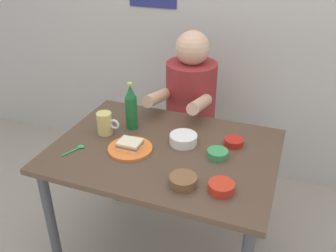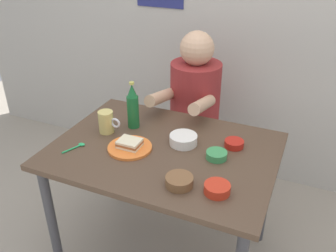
{
  "view_description": "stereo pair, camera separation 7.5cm",
  "coord_description": "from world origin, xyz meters",
  "px_view_note": "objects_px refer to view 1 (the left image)",
  "views": [
    {
      "loc": [
        0.55,
        -1.41,
        1.71
      ],
      "look_at": [
        0.0,
        0.05,
        0.84
      ],
      "focal_mm": 38.64,
      "sensor_mm": 36.0,
      "label": 1
    },
    {
      "loc": [
        0.62,
        -1.38,
        1.71
      ],
      "look_at": [
        0.0,
        0.05,
        0.84
      ],
      "focal_mm": 38.64,
      "sensor_mm": 36.0,
      "label": 2
    }
  ],
  "objects_px": {
    "stool": "(189,148)",
    "beer_mug": "(105,123)",
    "dining_table": "(165,164)",
    "beer_bottle": "(131,108)",
    "condiment_bowl_brown": "(183,180)",
    "sandwich": "(130,144)",
    "plate_orange": "(130,149)",
    "person_seated": "(190,94)"
  },
  "relations": [
    {
      "from": "plate_orange",
      "to": "beer_bottle",
      "type": "xyz_separation_m",
      "value": [
        -0.09,
        0.21,
        0.11
      ]
    },
    {
      "from": "sandwich",
      "to": "beer_mug",
      "type": "height_order",
      "value": "beer_mug"
    },
    {
      "from": "dining_table",
      "to": "person_seated",
      "type": "relative_size",
      "value": 1.53
    },
    {
      "from": "person_seated",
      "to": "beer_bottle",
      "type": "bearing_deg",
      "value": -110.54
    },
    {
      "from": "sandwich",
      "to": "beer_bottle",
      "type": "height_order",
      "value": "beer_bottle"
    },
    {
      "from": "plate_orange",
      "to": "condiment_bowl_brown",
      "type": "xyz_separation_m",
      "value": [
        0.33,
        -0.17,
        0.02
      ]
    },
    {
      "from": "beer_mug",
      "to": "beer_bottle",
      "type": "relative_size",
      "value": 0.48
    },
    {
      "from": "dining_table",
      "to": "beer_bottle",
      "type": "bearing_deg",
      "value": 150.75
    },
    {
      "from": "stool",
      "to": "beer_mug",
      "type": "xyz_separation_m",
      "value": [
        -0.28,
        -0.6,
        0.45
      ]
    },
    {
      "from": "beer_bottle",
      "to": "condiment_bowl_brown",
      "type": "distance_m",
      "value": 0.57
    },
    {
      "from": "beer_mug",
      "to": "condiment_bowl_brown",
      "type": "relative_size",
      "value": 1.05
    },
    {
      "from": "dining_table",
      "to": "person_seated",
      "type": "height_order",
      "value": "person_seated"
    },
    {
      "from": "beer_mug",
      "to": "stool",
      "type": "bearing_deg",
      "value": 64.9
    },
    {
      "from": "dining_table",
      "to": "beer_mug",
      "type": "distance_m",
      "value": 0.38
    },
    {
      "from": "stool",
      "to": "plate_orange",
      "type": "height_order",
      "value": "plate_orange"
    },
    {
      "from": "person_seated",
      "to": "plate_orange",
      "type": "relative_size",
      "value": 3.27
    },
    {
      "from": "beer_bottle",
      "to": "condiment_bowl_brown",
      "type": "bearing_deg",
      "value": -41.85
    },
    {
      "from": "dining_table",
      "to": "plate_orange",
      "type": "height_order",
      "value": "plate_orange"
    },
    {
      "from": "person_seated",
      "to": "sandwich",
      "type": "xyz_separation_m",
      "value": [
        -0.09,
        -0.69,
        0.01
      ]
    },
    {
      "from": "beer_bottle",
      "to": "condiment_bowl_brown",
      "type": "xyz_separation_m",
      "value": [
        0.42,
        -0.38,
        -0.1
      ]
    },
    {
      "from": "stool",
      "to": "condiment_bowl_brown",
      "type": "height_order",
      "value": "condiment_bowl_brown"
    },
    {
      "from": "condiment_bowl_brown",
      "to": "plate_orange",
      "type": "bearing_deg",
      "value": 153.08
    },
    {
      "from": "person_seated",
      "to": "beer_bottle",
      "type": "height_order",
      "value": "person_seated"
    },
    {
      "from": "plate_orange",
      "to": "condiment_bowl_brown",
      "type": "distance_m",
      "value": 0.37
    },
    {
      "from": "stool",
      "to": "sandwich",
      "type": "relative_size",
      "value": 4.09
    },
    {
      "from": "stool",
      "to": "condiment_bowl_brown",
      "type": "relative_size",
      "value": 3.75
    },
    {
      "from": "dining_table",
      "to": "stool",
      "type": "xyz_separation_m",
      "value": [
        -0.06,
        0.63,
        -0.3
      ]
    },
    {
      "from": "stool",
      "to": "beer_mug",
      "type": "height_order",
      "value": "beer_mug"
    },
    {
      "from": "stool",
      "to": "beer_bottle",
      "type": "height_order",
      "value": "beer_bottle"
    },
    {
      "from": "dining_table",
      "to": "beer_mug",
      "type": "height_order",
      "value": "beer_mug"
    },
    {
      "from": "sandwich",
      "to": "dining_table",
      "type": "bearing_deg",
      "value": 25.74
    },
    {
      "from": "stool",
      "to": "beer_mug",
      "type": "distance_m",
      "value": 0.81
    },
    {
      "from": "beer_mug",
      "to": "beer_bottle",
      "type": "height_order",
      "value": "beer_bottle"
    },
    {
      "from": "sandwich",
      "to": "beer_bottle",
      "type": "bearing_deg",
      "value": 113.31
    },
    {
      "from": "sandwich",
      "to": "condiment_bowl_brown",
      "type": "bearing_deg",
      "value": -26.92
    },
    {
      "from": "stool",
      "to": "condiment_bowl_brown",
      "type": "distance_m",
      "value": 1.0
    },
    {
      "from": "beer_bottle",
      "to": "beer_mug",
      "type": "bearing_deg",
      "value": -132.95
    },
    {
      "from": "dining_table",
      "to": "sandwich",
      "type": "bearing_deg",
      "value": -154.26
    },
    {
      "from": "beer_mug",
      "to": "beer_bottle",
      "type": "xyz_separation_m",
      "value": [
        0.1,
        0.11,
        0.06
      ]
    },
    {
      "from": "stool",
      "to": "condiment_bowl_brown",
      "type": "bearing_deg",
      "value": -74.54
    },
    {
      "from": "dining_table",
      "to": "beer_mug",
      "type": "xyz_separation_m",
      "value": [
        -0.34,
        0.03,
        0.15
      ]
    },
    {
      "from": "stool",
      "to": "sandwich",
      "type": "distance_m",
      "value": 0.83
    }
  ]
}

